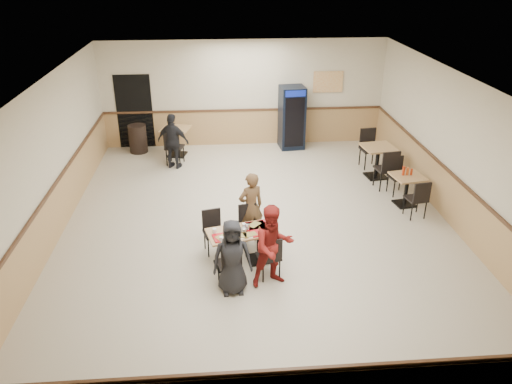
{
  "coord_description": "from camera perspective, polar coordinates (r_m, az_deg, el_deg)",
  "views": [
    {
      "loc": [
        -0.76,
        -8.94,
        5.1
      ],
      "look_at": [
        -0.09,
        -0.5,
        1.03
      ],
      "focal_mm": 35.0,
      "sensor_mm": 36.0,
      "label": 1
    }
  ],
  "objects": [
    {
      "name": "ground",
      "position": [
        10.32,
        0.28,
        -3.97
      ],
      "size": [
        10.0,
        10.0,
        0.0
      ],
      "primitive_type": "plane",
      "color": "beige",
      "rests_on": "ground"
    },
    {
      "name": "room_shell",
      "position": [
        12.6,
        7.4,
        4.4
      ],
      "size": [
        10.0,
        10.0,
        10.0
      ],
      "color": "silver",
      "rests_on": "ground"
    },
    {
      "name": "main_table",
      "position": [
        8.95,
        -1.55,
        -5.73
      ],
      "size": [
        1.34,
        0.89,
        0.66
      ],
      "rotation": [
        0.0,
        0.0,
        0.24
      ],
      "color": "black",
      "rests_on": "ground"
    },
    {
      "name": "main_chairs",
      "position": [
        8.95,
        -1.82,
        -5.88
      ],
      "size": [
        1.4,
        1.66,
        0.84
      ],
      "rotation": [
        0.0,
        0.0,
        0.24
      ],
      "color": "black",
      "rests_on": "ground"
    },
    {
      "name": "diner_woman_left",
      "position": [
        8.14,
        -2.73,
        -7.46
      ],
      "size": [
        0.67,
        0.46,
        1.32
      ],
      "primitive_type": "imported",
      "rotation": [
        0.0,
        0.0,
        0.06
      ],
      "color": "black",
      "rests_on": "ground"
    },
    {
      "name": "diner_woman_right",
      "position": [
        8.28,
        1.99,
        -6.2
      ],
      "size": [
        0.84,
        0.73,
        1.47
      ],
      "primitive_type": "imported",
      "rotation": [
        0.0,
        0.0,
        0.27
      ],
      "color": "maroon",
      "rests_on": "ground"
    },
    {
      "name": "diner_man_opposite",
      "position": [
        9.55,
        -0.58,
        -1.74
      ],
      "size": [
        0.61,
        0.51,
        1.42
      ],
      "primitive_type": "imported",
      "rotation": [
        0.0,
        0.0,
        3.54
      ],
      "color": "brown",
      "rests_on": "ground"
    },
    {
      "name": "lone_diner",
      "position": [
        13.06,
        -9.44,
        5.73
      ],
      "size": [
        0.92,
        0.64,
        1.46
      ],
      "primitive_type": "imported",
      "rotation": [
        0.0,
        0.0,
        2.77
      ],
      "color": "black",
      "rests_on": "ground"
    },
    {
      "name": "tabletop_clutter",
      "position": [
        8.82,
        -1.2,
        -4.44
      ],
      "size": [
        1.1,
        0.75,
        0.12
      ],
      "rotation": [
        0.0,
        0.0,
        0.24
      ],
      "color": "#B90C15",
      "rests_on": "main_table"
    },
    {
      "name": "side_table_near",
      "position": [
        11.5,
        16.86,
        0.71
      ],
      "size": [
        0.75,
        0.75,
        0.7
      ],
      "rotation": [
        0.0,
        0.0,
        0.16
      ],
      "color": "black",
      "rests_on": "ground"
    },
    {
      "name": "side_table_near_chair_south",
      "position": [
        11.03,
        17.83,
        -0.62
      ],
      "size": [
        0.47,
        0.47,
        0.89
      ],
      "primitive_type": null,
      "rotation": [
        0.0,
        0.0,
        3.3
      ],
      "color": "black",
      "rests_on": "ground"
    },
    {
      "name": "side_table_near_chair_north",
      "position": [
        11.98,
        15.94,
        1.75
      ],
      "size": [
        0.47,
        0.47,
        0.89
      ],
      "primitive_type": null,
      "rotation": [
        0.0,
        0.0,
        0.16
      ],
      "color": "black",
      "rests_on": "ground"
    },
    {
      "name": "side_table_far",
      "position": [
        12.74,
        13.73,
        3.92
      ],
      "size": [
        0.85,
        0.85,
        0.81
      ],
      "rotation": [
        0.0,
        0.0,
        0.13
      ],
      "color": "black",
      "rests_on": "ground"
    },
    {
      "name": "side_table_far_chair_south",
      "position": [
        12.19,
        14.61,
        2.67
      ],
      "size": [
        0.53,
        0.53,
        1.03
      ],
      "primitive_type": null,
      "rotation": [
        0.0,
        0.0,
        3.27
      ],
      "color": "black",
      "rests_on": "ground"
    },
    {
      "name": "side_table_far_chair_north",
      "position": [
        13.33,
        12.9,
        4.86
      ],
      "size": [
        0.53,
        0.53,
        1.03
      ],
      "primitive_type": null,
      "rotation": [
        0.0,
        0.0,
        0.13
      ],
      "color": "black",
      "rests_on": "ground"
    },
    {
      "name": "condiment_caddy",
      "position": [
        11.4,
        16.83,
        2.29
      ],
      "size": [
        0.23,
        0.06,
        0.2
      ],
      "color": "#AD2A0C",
      "rests_on": "side_table_near"
    },
    {
      "name": "back_table",
      "position": [
        13.96,
        -9.13,
        6.18
      ],
      "size": [
        0.89,
        0.89,
        0.79
      ],
      "rotation": [
        0.0,
        0.0,
        -0.24
      ],
      "color": "black",
      "rests_on": "ground"
    },
    {
      "name": "back_table_chair_lone",
      "position": [
        13.38,
        -9.3,
        5.18
      ],
      "size": [
        0.56,
        0.56,
        1.0
      ],
      "primitive_type": null,
      "rotation": [
        0.0,
        0.0,
        2.9
      ],
      "color": "black",
      "rests_on": "ground"
    },
    {
      "name": "pepsi_cooler",
      "position": [
        14.33,
        4.11,
        8.48
      ],
      "size": [
        0.73,
        0.74,
        1.77
      ],
      "rotation": [
        0.0,
        0.0,
        0.09
      ],
      "color": "black",
      "rests_on": "ground"
    },
    {
      "name": "trash_bin",
      "position": [
        14.46,
        -13.35,
        5.95
      ],
      "size": [
        0.5,
        0.5,
        0.79
      ],
      "primitive_type": "cylinder",
      "color": "black",
      "rests_on": "ground"
    }
  ]
}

